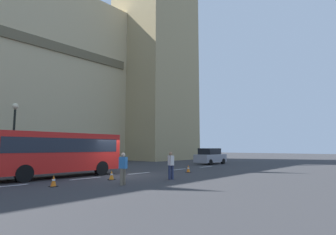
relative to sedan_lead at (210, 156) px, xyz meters
The scene contains 9 objects.
ground_plane 15.40m from the sedan_lead, behind, with size 160.00×160.00×0.00m, color #333335.
lane_centre_marking 17.92m from the sedan_lead, behind, with size 29.80×0.16×0.01m.
sedan_lead is the anchor object (origin of this frame).
traffic_cone_west 21.23m from the sedan_lead, 169.21° to the right, with size 0.36×0.36×0.58m.
traffic_cone_middle 17.58m from the sedan_lead, 167.43° to the right, with size 0.36×0.36×0.58m.
traffic_cone_east 11.02m from the sedan_lead, 156.73° to the right, with size 0.36×0.36×0.58m.
street_lamp 20.50m from the sedan_lead, 167.24° to the left, with size 0.44×0.44×5.27m.
pedestrian_near_cones 19.20m from the sedan_lead, 161.30° to the right, with size 0.35×0.44×1.69m.
pedestrian_by_kerb 15.95m from the sedan_lead, 156.34° to the right, with size 0.36×0.46×1.69m.
Camera 1 is at (-12.28, -15.48, 1.97)m, focal length 29.10 mm.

